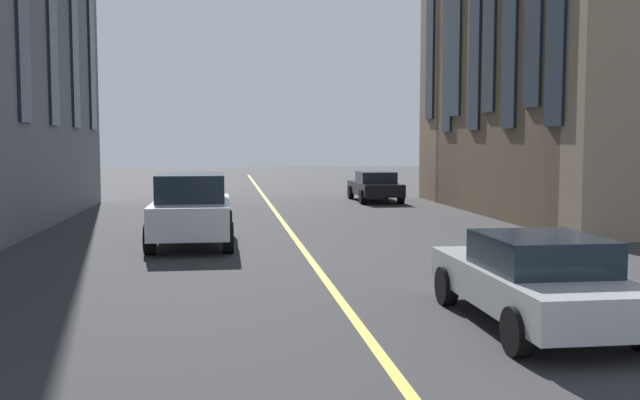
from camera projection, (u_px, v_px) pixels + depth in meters
name	position (u px, v px, depth m)	size (l,w,h in m)	color
lane_centre_line	(298.00, 243.00, 19.13)	(80.00, 0.16, 0.01)	#D8C64C
car_silver_trailing	(535.00, 279.00, 10.46)	(4.40, 1.95, 1.37)	#B7BABF
car_black_parked_a	(375.00, 186.00, 32.64)	(4.40, 1.95, 1.37)	black
car_white_parked_b	(192.00, 208.00, 18.75)	(4.70, 2.14, 1.88)	silver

